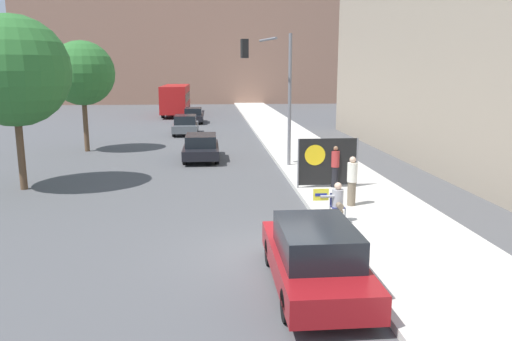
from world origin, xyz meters
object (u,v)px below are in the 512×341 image
object	(u,v)px
parked_car_curbside	(315,257)
pedestrian_behind	(335,166)
protest_banner	(327,162)
car_on_road_distant	(193,115)
car_on_road_nearest	(201,147)
city_bus_on_road	(176,98)
seated_protester	(338,201)
street_tree_midblock	(82,73)
street_tree_near_curb	(13,71)
jogger_on_sidewalk	(352,181)
car_on_road_midblock	(186,125)
traffic_light_pole	(274,79)

from	to	relation	value
parked_car_curbside	pedestrian_behind	bearing A→B (deg)	73.41
protest_banner	car_on_road_distant	size ratio (longest dim) A/B	0.56
parked_car_curbside	car_on_road_nearest	world-z (taller)	parked_car_curbside
car_on_road_distant	city_bus_on_road	size ratio (longest dim) A/B	0.39
seated_protester	street_tree_midblock	bearing A→B (deg)	139.85
city_bus_on_road	pedestrian_behind	bearing A→B (deg)	-76.38
car_on_road_nearest	street_tree_near_curb	distance (m)	10.13
jogger_on_sidewalk	protest_banner	size ratio (longest dim) A/B	0.71
pedestrian_behind	car_on_road_nearest	world-z (taller)	pedestrian_behind
parked_car_curbside	city_bus_on_road	world-z (taller)	city_bus_on_road
car_on_road_midblock	pedestrian_behind	bearing A→B (deg)	-70.00
pedestrian_behind	car_on_road_nearest	distance (m)	9.33
city_bus_on_road	protest_banner	bearing A→B (deg)	-76.89
traffic_light_pole	car_on_road_distant	bearing A→B (deg)	101.65
car_on_road_distant	city_bus_on_road	bearing A→B (deg)	104.09
jogger_on_sidewalk	seated_protester	bearing A→B (deg)	44.48
city_bus_on_road	street_tree_near_curb	size ratio (longest dim) A/B	1.59
seated_protester	street_tree_midblock	distance (m)	19.56
car_on_road_distant	jogger_on_sidewalk	bearing A→B (deg)	-77.92
car_on_road_nearest	jogger_on_sidewalk	bearing A→B (deg)	-63.11
traffic_light_pole	pedestrian_behind	bearing A→B (deg)	-68.19
street_tree_near_curb	city_bus_on_road	bearing A→B (deg)	83.49
street_tree_midblock	street_tree_near_curb	bearing A→B (deg)	-91.28
pedestrian_behind	car_on_road_distant	distance (m)	27.47
jogger_on_sidewalk	pedestrian_behind	world-z (taller)	jogger_on_sidewalk
traffic_light_pole	street_tree_midblock	distance (m)	12.13
car_on_road_distant	street_tree_midblock	distance (m)	17.11
pedestrian_behind	car_on_road_nearest	bearing A→B (deg)	29.70
protest_banner	street_tree_near_curb	bearing A→B (deg)	172.95
city_bus_on_road	jogger_on_sidewalk	bearing A→B (deg)	-77.47
car_on_road_nearest	pedestrian_behind	bearing A→B (deg)	-54.92
protest_banner	city_bus_on_road	distance (m)	36.03
pedestrian_behind	parked_car_curbside	size ratio (longest dim) A/B	0.36
street_tree_midblock	city_bus_on_road	bearing A→B (deg)	81.42
pedestrian_behind	parked_car_curbside	xyz separation A→B (m)	(-2.61, -8.77, -0.27)
city_bus_on_road	street_tree_near_curb	world-z (taller)	street_tree_near_curb
parked_car_curbside	city_bus_on_road	bearing A→B (deg)	97.64
pedestrian_behind	car_on_road_midblock	world-z (taller)	pedestrian_behind
jogger_on_sidewalk	traffic_light_pole	size ratio (longest dim) A/B	0.27
city_bus_on_road	street_tree_near_curb	xyz separation A→B (m)	(-3.83, -33.60, 2.86)
car_on_road_nearest	city_bus_on_road	world-z (taller)	city_bus_on_road
seated_protester	street_tree_near_curb	xyz separation A→B (m)	(-11.25, 6.12, 3.81)
car_on_road_midblock	city_bus_on_road	distance (m)	16.76
protest_banner	parked_car_curbside	size ratio (longest dim) A/B	0.52
pedestrian_behind	traffic_light_pole	size ratio (longest dim) A/B	0.27
parked_car_curbside	car_on_road_nearest	bearing A→B (deg)	99.49
pedestrian_behind	car_on_road_distant	world-z (taller)	pedestrian_behind
car_on_road_midblock	street_tree_near_curb	world-z (taller)	street_tree_near_curb
car_on_road_midblock	car_on_road_nearest	bearing A→B (deg)	-82.89
parked_car_curbside	car_on_road_midblock	size ratio (longest dim) A/B	1.10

